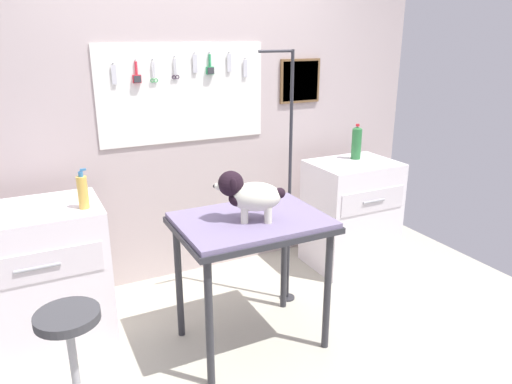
{
  "coord_description": "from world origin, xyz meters",
  "views": [
    {
      "loc": [
        -1.2,
        -2.19,
        1.86
      ],
      "look_at": [
        0.03,
        0.26,
        0.96
      ],
      "focal_mm": 33.54,
      "sensor_mm": 36.0,
      "label": 1
    }
  ],
  "objects_px": {
    "cabinet_right": "(351,214)",
    "detangler_spray": "(83,192)",
    "stool": "(70,337)",
    "soda_bottle": "(357,143)",
    "dog": "(248,194)",
    "grooming_table": "(251,233)",
    "counter_left": "(39,277)",
    "grooming_arm": "(288,192)"
  },
  "relations": [
    {
      "from": "counter_left",
      "to": "stool",
      "type": "xyz_separation_m",
      "value": [
        0.09,
        -0.83,
        0.06
      ]
    },
    {
      "from": "grooming_arm",
      "to": "dog",
      "type": "xyz_separation_m",
      "value": [
        -0.48,
        -0.37,
        0.17
      ]
    },
    {
      "from": "dog",
      "to": "detangler_spray",
      "type": "xyz_separation_m",
      "value": [
        -0.83,
        0.5,
        -0.01
      ]
    },
    {
      "from": "dog",
      "to": "grooming_arm",
      "type": "bearing_deg",
      "value": 37.25
    },
    {
      "from": "grooming_table",
      "to": "soda_bottle",
      "type": "height_order",
      "value": "soda_bottle"
    },
    {
      "from": "dog",
      "to": "cabinet_right",
      "type": "xyz_separation_m",
      "value": [
        1.26,
        0.65,
        -0.56
      ]
    },
    {
      "from": "stool",
      "to": "detangler_spray",
      "type": "relative_size",
      "value": 2.65
    },
    {
      "from": "cabinet_right",
      "to": "soda_bottle",
      "type": "xyz_separation_m",
      "value": [
        0.08,
        0.09,
        0.58
      ]
    },
    {
      "from": "stool",
      "to": "soda_bottle",
      "type": "distance_m",
      "value": 2.61
    },
    {
      "from": "grooming_table",
      "to": "grooming_arm",
      "type": "distance_m",
      "value": 0.57
    },
    {
      "from": "grooming_table",
      "to": "dog",
      "type": "relative_size",
      "value": 2.23
    },
    {
      "from": "detangler_spray",
      "to": "soda_bottle",
      "type": "height_order",
      "value": "soda_bottle"
    },
    {
      "from": "grooming_table",
      "to": "dog",
      "type": "distance_m",
      "value": 0.25
    },
    {
      "from": "soda_bottle",
      "to": "grooming_table",
      "type": "bearing_deg",
      "value": -151.45
    },
    {
      "from": "cabinet_right",
      "to": "soda_bottle",
      "type": "bearing_deg",
      "value": 46.56
    },
    {
      "from": "dog",
      "to": "stool",
      "type": "relative_size",
      "value": 0.62
    },
    {
      "from": "counter_left",
      "to": "cabinet_right",
      "type": "xyz_separation_m",
      "value": [
        2.39,
        0.03,
        -0.0
      ]
    },
    {
      "from": "dog",
      "to": "counter_left",
      "type": "height_order",
      "value": "dog"
    },
    {
      "from": "soda_bottle",
      "to": "dog",
      "type": "bearing_deg",
      "value": -151.16
    },
    {
      "from": "cabinet_right",
      "to": "detangler_spray",
      "type": "distance_m",
      "value": 2.17
    },
    {
      "from": "dog",
      "to": "stool",
      "type": "height_order",
      "value": "dog"
    },
    {
      "from": "cabinet_right",
      "to": "counter_left",
      "type": "bearing_deg",
      "value": -179.39
    },
    {
      "from": "grooming_arm",
      "to": "stool",
      "type": "bearing_deg",
      "value": -159.45
    },
    {
      "from": "cabinet_right",
      "to": "detangler_spray",
      "type": "bearing_deg",
      "value": -175.83
    },
    {
      "from": "grooming_table",
      "to": "counter_left",
      "type": "bearing_deg",
      "value": 152.67
    },
    {
      "from": "counter_left",
      "to": "dog",
      "type": "bearing_deg",
      "value": -28.95
    },
    {
      "from": "counter_left",
      "to": "detangler_spray",
      "type": "relative_size",
      "value": 3.7
    },
    {
      "from": "grooming_arm",
      "to": "detangler_spray",
      "type": "bearing_deg",
      "value": 174.3
    },
    {
      "from": "cabinet_right",
      "to": "detangler_spray",
      "type": "xyz_separation_m",
      "value": [
        -2.09,
        -0.15,
        0.55
      ]
    },
    {
      "from": "grooming_table",
      "to": "cabinet_right",
      "type": "relative_size",
      "value": 1.0
    },
    {
      "from": "detangler_spray",
      "to": "dog",
      "type": "bearing_deg",
      "value": -30.89
    },
    {
      "from": "stool",
      "to": "soda_bottle",
      "type": "height_order",
      "value": "soda_bottle"
    },
    {
      "from": "grooming_table",
      "to": "grooming_arm",
      "type": "relative_size",
      "value": 0.5
    },
    {
      "from": "dog",
      "to": "cabinet_right",
      "type": "relative_size",
      "value": 0.45
    },
    {
      "from": "dog",
      "to": "detangler_spray",
      "type": "relative_size",
      "value": 1.65
    },
    {
      "from": "soda_bottle",
      "to": "stool",
      "type": "bearing_deg",
      "value": -158.41
    },
    {
      "from": "counter_left",
      "to": "cabinet_right",
      "type": "height_order",
      "value": "counter_left"
    },
    {
      "from": "grooming_arm",
      "to": "cabinet_right",
      "type": "xyz_separation_m",
      "value": [
        0.78,
        0.28,
        -0.39
      ]
    },
    {
      "from": "grooming_arm",
      "to": "counter_left",
      "type": "xyz_separation_m",
      "value": [
        -1.62,
        0.26,
        -0.39
      ]
    },
    {
      "from": "grooming_table",
      "to": "dog",
      "type": "bearing_deg",
      "value": -140.2
    },
    {
      "from": "grooming_table",
      "to": "dog",
      "type": "height_order",
      "value": "dog"
    },
    {
      "from": "dog",
      "to": "stool",
      "type": "distance_m",
      "value": 1.17
    }
  ]
}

